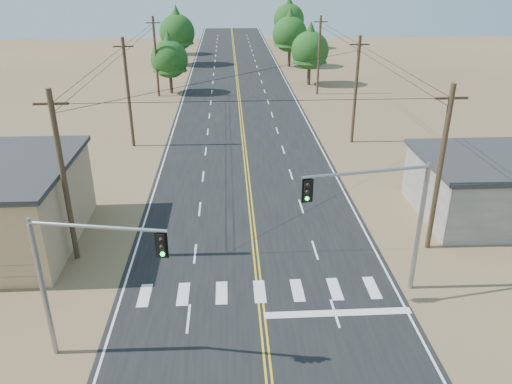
{
  "coord_description": "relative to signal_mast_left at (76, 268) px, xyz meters",
  "views": [
    {
      "loc": [
        -1.43,
        -13.66,
        15.64
      ],
      "look_at": [
        0.09,
        13.01,
        3.5
      ],
      "focal_mm": 35.0,
      "sensor_mm": 36.0,
      "label": 1
    }
  ],
  "objects": [
    {
      "name": "utility_pole_left_near",
      "position": [
        -2.81,
        8.31,
        0.57
      ],
      "size": [
        1.8,
        0.3,
        10.0
      ],
      "color": "#4C3826",
      "rests_on": "ground"
    },
    {
      "name": "tree_left_mid",
      "position": [
        -2.04,
        70.84,
        1.49
      ],
      "size": [
        5.92,
        5.92,
        9.86
      ],
      "color": "#3F2D1E",
      "rests_on": "ground"
    },
    {
      "name": "signal_mast_left",
      "position": [
        0.0,
        0.0,
        0.0
      ],
      "size": [
        5.6,
        1.34,
        6.71
      ],
      "rotation": [
        0.0,
        0.0,
        -0.19
      ],
      "color": "gray",
      "rests_on": "ground"
    },
    {
      "name": "signal_mast_right",
      "position": [
        13.89,
        3.91,
        0.32
      ],
      "size": [
        6.36,
        1.39,
        7.14
      ],
      "rotation": [
        0.0,
        0.0,
        0.17
      ],
      "color": "gray",
      "rests_on": "ground"
    },
    {
      "name": "tree_right_near",
      "position": [
        17.92,
        54.06,
        0.82
      ],
      "size": [
        5.26,
        5.26,
        8.77
      ],
      "color": "#3F2D1E",
      "rests_on": "ground"
    },
    {
      "name": "tree_left_far",
      "position": [
        -3.82,
        82.33,
        0.2
      ],
      "size": [
        4.66,
        4.66,
        7.76
      ],
      "color": "#3F2D1E",
      "rests_on": "ground"
    },
    {
      "name": "road",
      "position": [
        7.69,
        26.31,
        -4.54
      ],
      "size": [
        15.0,
        200.0,
        0.02
      ],
      "primitive_type": "cube",
      "color": "black",
      "rests_on": "ground"
    },
    {
      "name": "utility_pole_right_mid",
      "position": [
        18.19,
        28.31,
        0.57
      ],
      "size": [
        1.8,
        0.3,
        10.0
      ],
      "color": "#4C3826",
      "rests_on": "ground"
    },
    {
      "name": "tree_left_near",
      "position": [
        -1.31,
        49.93,
        0.44
      ],
      "size": [
        4.89,
        4.89,
        8.16
      ],
      "color": "#3F2D1E",
      "rests_on": "ground"
    },
    {
      "name": "tree_right_far",
      "position": [
        19.03,
        89.04,
        1.78
      ],
      "size": [
        6.21,
        6.21,
        10.34
      ],
      "color": "#3F2D1E",
      "rests_on": "ground"
    },
    {
      "name": "utility_pole_right_far",
      "position": [
        18.19,
        48.31,
        0.57
      ],
      "size": [
        1.8,
        0.3,
        10.0
      ],
      "color": "#4C3826",
      "rests_on": "ground"
    },
    {
      "name": "tree_right_mid",
      "position": [
        16.77,
        68.32,
        1.33
      ],
      "size": [
        5.77,
        5.77,
        9.62
      ],
      "color": "#3F2D1E",
      "rests_on": "ground"
    },
    {
      "name": "utility_pole_left_mid",
      "position": [
        -2.81,
        28.31,
        0.57
      ],
      "size": [
        1.8,
        0.3,
        10.0
      ],
      "color": "#4C3826",
      "rests_on": "ground"
    },
    {
      "name": "utility_pole_right_near",
      "position": [
        18.19,
        8.31,
        0.57
      ],
      "size": [
        1.8,
        0.3,
        10.0
      ],
      "color": "#4C3826",
      "rests_on": "ground"
    },
    {
      "name": "utility_pole_left_far",
      "position": [
        -2.81,
        48.31,
        0.57
      ],
      "size": [
        1.8,
        0.3,
        10.0
      ],
      "color": "#4C3826",
      "rests_on": "ground"
    }
  ]
}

